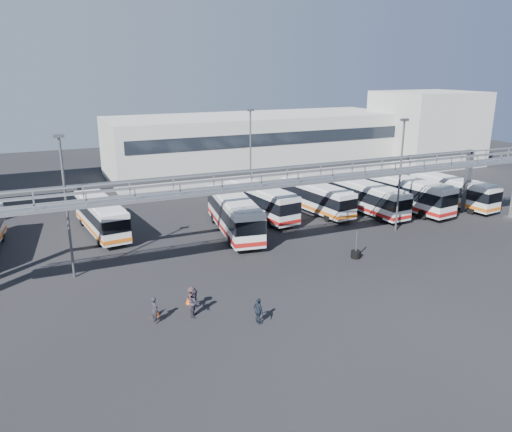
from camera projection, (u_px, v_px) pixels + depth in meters
name	position (u px, v px, depth m)	size (l,w,h in m)	color
ground	(324.00, 281.00, 35.13)	(140.00, 140.00, 0.00)	black
gantry	(287.00, 187.00, 38.69)	(51.40, 5.15, 7.10)	gray
warehouse	(257.00, 143.00, 71.91)	(42.00, 14.00, 8.00)	#9E9E99
building_right	(427.00, 128.00, 76.52)	(14.00, 12.00, 11.00)	#B2B2AD
light_pole_left	(66.00, 200.00, 34.16)	(0.70, 0.35, 10.21)	#4C4F54
light_pole_mid	(400.00, 170.00, 44.35)	(0.70, 0.35, 10.21)	#4C4F54
light_pole_back	(250.00, 151.00, 54.29)	(0.70, 0.35, 10.21)	#4C4F54
bus_2	(101.00, 215.00, 44.74)	(3.53, 10.57, 3.15)	silver
bus_4	(234.00, 213.00, 44.68)	(4.29, 11.71, 3.48)	silver
bus_5	(260.00, 200.00, 49.72)	(3.73, 10.82, 3.22)	silver
bus_6	(316.00, 197.00, 51.34)	(3.51, 10.25, 3.05)	silver
bus_7	(367.00, 197.00, 51.15)	(3.19, 10.44, 3.12)	silver
bus_8	(404.00, 192.00, 52.30)	(4.15, 11.59, 3.45)	silver
bus_9	(453.00, 191.00, 53.82)	(3.57, 10.32, 3.07)	silver
pedestrian_a	(155.00, 310.00, 29.19)	(0.60, 0.39, 1.64)	black
pedestrian_b	(195.00, 303.00, 30.02)	(0.82, 0.64, 1.70)	#282432
pedestrian_c	(192.00, 298.00, 30.77)	(0.99, 0.57, 1.53)	#312021
pedestrian_d	(259.00, 311.00, 29.07)	(0.95, 0.39, 1.61)	#19222D
cone_left	(155.00, 310.00, 30.15)	(0.49, 0.49, 0.77)	#E04B0C
cone_right	(189.00, 299.00, 31.68)	(0.39, 0.39, 0.62)	#E04B0C
tire_stack	(356.00, 254.00, 39.27)	(0.76, 0.76, 2.18)	black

